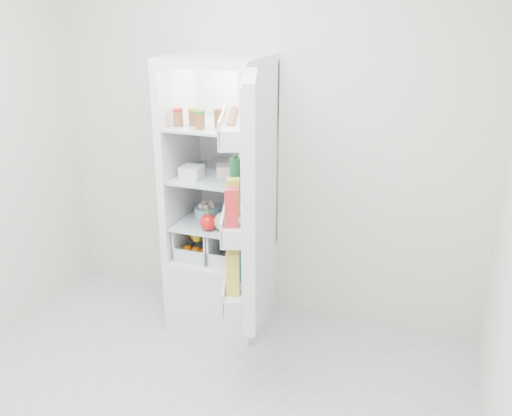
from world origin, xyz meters
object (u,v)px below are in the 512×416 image
at_px(refrigerator, 224,228).
at_px(fridge_door, 245,206).
at_px(mushroom_bowl, 207,213).
at_px(red_cabbage, 242,205).

relative_size(refrigerator, fridge_door, 1.38).
height_order(mushroom_bowl, fridge_door, fridge_door).
distance_m(red_cabbage, mushroom_bowl, 0.24).
relative_size(red_cabbage, fridge_door, 0.15).
distance_m(refrigerator, red_cabbage, 0.22).
bearing_deg(refrigerator, fridge_door, -57.43).
height_order(red_cabbage, mushroom_bowl, red_cabbage).
distance_m(mushroom_bowl, fridge_door, 0.80).
relative_size(red_cabbage, mushroom_bowl, 1.13).
distance_m(red_cabbage, fridge_door, 0.72).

